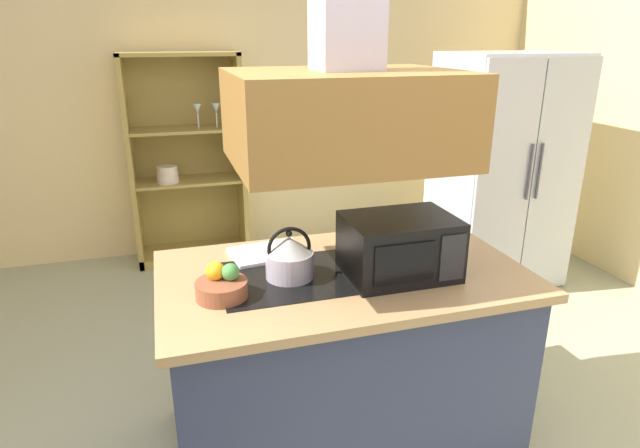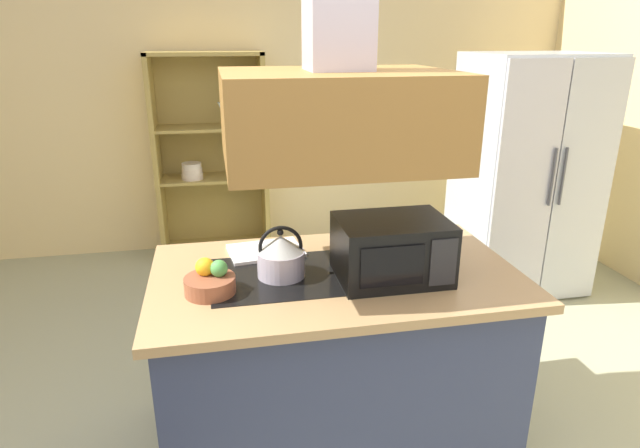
# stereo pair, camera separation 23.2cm
# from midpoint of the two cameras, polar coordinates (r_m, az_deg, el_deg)

# --- Properties ---
(wall_back) EXTENTS (6.00, 0.12, 2.70)m
(wall_back) POSITION_cam_midpoint_polar(r_m,az_deg,el_deg) (4.91, -11.89, 12.90)
(wall_back) COLOR beige
(wall_back) RESTS_ON ground
(kitchen_island) EXTENTS (1.60, 0.95, 0.90)m
(kitchen_island) POSITION_cam_midpoint_polar(r_m,az_deg,el_deg) (2.58, -0.36, -14.11)
(kitchen_island) COLOR #303753
(kitchen_island) RESTS_ON ground
(range_hood) EXTENTS (0.90, 0.70, 1.31)m
(range_hood) POSITION_cam_midpoint_polar(r_m,az_deg,el_deg) (2.16, -0.43, 14.61)
(range_hood) COLOR olive
(refrigerator) EXTENTS (0.90, 0.78, 1.76)m
(refrigerator) POSITION_cam_midpoint_polar(r_m,az_deg,el_deg) (4.36, 17.21, 5.38)
(refrigerator) COLOR silver
(refrigerator) RESTS_ON ground
(dish_cabinet) EXTENTS (0.94, 0.40, 1.75)m
(dish_cabinet) POSITION_cam_midpoint_polar(r_m,az_deg,el_deg) (4.77, -15.28, 5.44)
(dish_cabinet) COLOR #A38942
(dish_cabinet) RESTS_ON ground
(kettle) EXTENTS (0.20, 0.20, 0.23)m
(kettle) POSITION_cam_midpoint_polar(r_m,az_deg,el_deg) (2.28, -6.20, -3.55)
(kettle) COLOR #BEB3C2
(kettle) RESTS_ON kitchen_island
(cutting_board) EXTENTS (0.37, 0.28, 0.02)m
(cutting_board) POSITION_cam_midpoint_polar(r_m,az_deg,el_deg) (2.56, -8.16, -3.09)
(cutting_board) COLOR white
(cutting_board) RESTS_ON kitchen_island
(microwave) EXTENTS (0.46, 0.35, 0.26)m
(microwave) POSITION_cam_midpoint_polar(r_m,az_deg,el_deg) (2.29, 5.59, -2.44)
(microwave) COLOR black
(microwave) RESTS_ON kitchen_island
(wine_glass_on_counter) EXTENTS (0.08, 0.08, 0.21)m
(wine_glass_on_counter) POSITION_cam_midpoint_polar(r_m,az_deg,el_deg) (2.61, 7.73, 0.77)
(wine_glass_on_counter) COLOR silver
(wine_glass_on_counter) RESTS_ON kitchen_island
(fruit_bowl) EXTENTS (0.21, 0.21, 0.14)m
(fruit_bowl) POSITION_cam_midpoint_polar(r_m,az_deg,el_deg) (2.18, -13.45, -6.46)
(fruit_bowl) COLOR brown
(fruit_bowl) RESTS_ON kitchen_island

